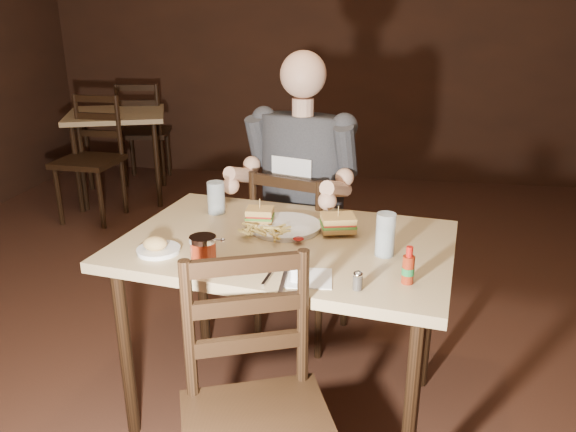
% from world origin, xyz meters
% --- Properties ---
extents(room_shell, '(7.00, 7.00, 7.00)m').
position_xyz_m(room_shell, '(0.00, 0.00, 1.40)').
color(room_shell, black).
rests_on(room_shell, ground).
extents(main_table, '(1.34, 0.99, 0.77)m').
position_xyz_m(main_table, '(-0.08, -0.06, 0.69)').
color(main_table, tan).
rests_on(main_table, ground).
extents(bg_table, '(1.03, 1.03, 0.77)m').
position_xyz_m(bg_table, '(-2.00, 2.50, 0.68)').
color(bg_table, tan).
rests_on(bg_table, ground).
extents(chair_far, '(0.53, 0.56, 0.90)m').
position_xyz_m(chair_far, '(-0.10, 0.54, 0.45)').
color(chair_far, black).
rests_on(chair_far, ground).
extents(chair_near, '(0.57, 0.60, 0.93)m').
position_xyz_m(chair_near, '(-0.04, -0.75, 0.47)').
color(chair_near, black).
rests_on(chair_near, ground).
extents(bg_chair_far, '(0.54, 0.57, 0.96)m').
position_xyz_m(bg_chair_far, '(-2.00, 3.05, 0.48)').
color(bg_chair_far, black).
rests_on(bg_chair_far, ground).
extents(bg_chair_near, '(0.47, 0.51, 0.97)m').
position_xyz_m(bg_chair_near, '(-2.00, 1.95, 0.48)').
color(bg_chair_near, black).
rests_on(bg_chair_near, ground).
extents(diner, '(0.66, 0.59, 0.97)m').
position_xyz_m(diner, '(-0.11, 0.49, 0.95)').
color(diner, '#333338').
rests_on(diner, chair_far).
extents(dinner_plate, '(0.32, 0.32, 0.02)m').
position_xyz_m(dinner_plate, '(-0.10, 0.05, 0.78)').
color(dinner_plate, white).
rests_on(dinner_plate, main_table).
extents(sandwich_left, '(0.11, 0.09, 0.09)m').
position_xyz_m(sandwich_left, '(-0.21, 0.07, 0.83)').
color(sandwich_left, tan).
rests_on(sandwich_left, dinner_plate).
extents(sandwich_right, '(0.15, 0.14, 0.11)m').
position_xyz_m(sandwich_right, '(0.11, 0.04, 0.84)').
color(sandwich_right, tan).
rests_on(sandwich_right, dinner_plate).
extents(fries_pile, '(0.25, 0.19, 0.04)m').
position_xyz_m(fries_pile, '(-0.16, -0.05, 0.80)').
color(fries_pile, '#DABE60').
rests_on(fries_pile, dinner_plate).
extents(ketchup_dollop, '(0.05, 0.05, 0.01)m').
position_xyz_m(ketchup_dollop, '(-0.03, -0.09, 0.79)').
color(ketchup_dollop, maroon).
rests_on(ketchup_dollop, dinner_plate).
extents(glass_left, '(0.09, 0.09, 0.14)m').
position_xyz_m(glass_left, '(-0.43, 0.20, 0.84)').
color(glass_left, silver).
rests_on(glass_left, main_table).
extents(glass_right, '(0.08, 0.08, 0.16)m').
position_xyz_m(glass_right, '(0.29, -0.13, 0.85)').
color(glass_right, silver).
rests_on(glass_right, main_table).
extents(hot_sauce, '(0.04, 0.04, 0.13)m').
position_xyz_m(hot_sauce, '(0.37, -0.34, 0.83)').
color(hot_sauce, maroon).
rests_on(hot_sauce, main_table).
extents(salt_shaker, '(0.04, 0.04, 0.07)m').
position_xyz_m(salt_shaker, '(0.01, -0.39, 0.80)').
color(salt_shaker, white).
rests_on(salt_shaker, main_table).
extents(pepper_shaker, '(0.04, 0.04, 0.06)m').
position_xyz_m(pepper_shaker, '(0.21, -0.41, 0.80)').
color(pepper_shaker, '#38332D').
rests_on(pepper_shaker, main_table).
extents(syrup_dispenser, '(0.10, 0.10, 0.12)m').
position_xyz_m(syrup_dispenser, '(-0.31, -0.35, 0.83)').
color(syrup_dispenser, maroon).
rests_on(syrup_dispenser, main_table).
extents(napkin, '(0.17, 0.16, 0.00)m').
position_xyz_m(napkin, '(0.05, -0.37, 0.77)').
color(napkin, white).
rests_on(napkin, main_table).
extents(knife, '(0.03, 0.22, 0.01)m').
position_xyz_m(knife, '(-0.03, -0.39, 0.78)').
color(knife, silver).
rests_on(knife, napkin).
extents(fork, '(0.02, 0.14, 0.00)m').
position_xyz_m(fork, '(-0.08, -0.37, 0.78)').
color(fork, silver).
rests_on(fork, napkin).
extents(side_plate, '(0.17, 0.17, 0.01)m').
position_xyz_m(side_plate, '(-0.51, -0.25, 0.78)').
color(side_plate, white).
rests_on(side_plate, main_table).
extents(bread_roll, '(0.10, 0.08, 0.05)m').
position_xyz_m(bread_roll, '(-0.52, -0.26, 0.81)').
color(bread_roll, tan).
rests_on(bread_roll, side_plate).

